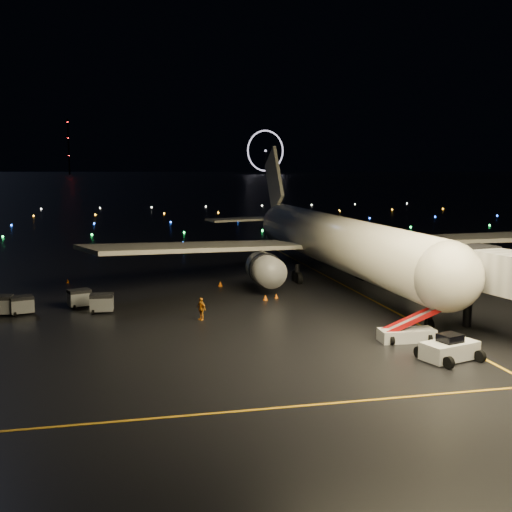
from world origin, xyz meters
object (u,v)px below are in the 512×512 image
(crew_c, at_px, (201,309))
(baggage_cart_2, at_px, (0,305))
(baggage_cart_3, at_px, (22,305))
(belt_loader, at_px, (407,322))
(baggage_cart_0, at_px, (102,303))
(airliner, at_px, (326,211))
(baggage_cart_1, at_px, (79,298))
(pushback_tug, at_px, (450,347))

(crew_c, height_order, baggage_cart_2, crew_c)
(baggage_cart_2, distance_m, baggage_cart_3, 1.75)
(belt_loader, bearing_deg, baggage_cart_0, 149.83)
(baggage_cart_3, bearing_deg, crew_c, -36.17)
(airliner, distance_m, baggage_cart_1, 28.85)
(baggage_cart_3, bearing_deg, baggage_cart_0, -23.40)
(belt_loader, bearing_deg, baggage_cart_1, 147.69)
(airliner, relative_size, baggage_cart_1, 28.08)
(belt_loader, relative_size, baggage_cart_1, 3.10)
(pushback_tug, distance_m, belt_loader, 4.95)
(baggage_cart_1, bearing_deg, pushback_tug, -60.59)
(belt_loader, distance_m, baggage_cart_1, 29.38)
(airliner, relative_size, belt_loader, 9.07)
(baggage_cart_0, bearing_deg, pushback_tug, -36.16)
(baggage_cart_0, bearing_deg, belt_loader, -29.03)
(baggage_cart_0, distance_m, baggage_cart_1, 3.30)
(airliner, distance_m, baggage_cart_3, 33.79)
(pushback_tug, bearing_deg, baggage_cart_2, 130.90)
(baggage_cart_1, xyz_separation_m, baggage_cart_3, (-4.74, -1.77, -0.02))
(pushback_tug, bearing_deg, baggage_cart_0, 123.48)
(baggage_cart_0, relative_size, baggage_cart_1, 1.02)
(belt_loader, distance_m, crew_c, 16.96)
(belt_loader, bearing_deg, baggage_cart_3, 155.06)
(baggage_cart_0, height_order, baggage_cart_1, baggage_cart_0)
(airliner, distance_m, baggage_cart_0, 27.98)
(belt_loader, distance_m, baggage_cart_3, 32.51)
(airliner, xyz_separation_m, baggage_cart_3, (-31.26, -10.81, -6.87))
(crew_c, height_order, baggage_cart_1, crew_c)
(crew_c, bearing_deg, baggage_cart_0, -150.89)
(crew_c, bearing_deg, baggage_cart_2, -139.76)
(belt_loader, height_order, baggage_cart_3, belt_loader)
(pushback_tug, distance_m, baggage_cart_3, 35.62)
(pushback_tug, height_order, crew_c, crew_c)
(crew_c, bearing_deg, airliner, 102.97)
(baggage_cart_0, xyz_separation_m, baggage_cart_3, (-6.76, 0.84, -0.03))
(belt_loader, bearing_deg, pushback_tug, -78.79)
(baggage_cart_0, bearing_deg, baggage_cart_3, 176.75)
(airliner, xyz_separation_m, belt_loader, (-2.47, -25.89, -6.22))
(airliner, relative_size, baggage_cart_2, 26.81)
(crew_c, xyz_separation_m, baggage_cart_2, (-16.64, 5.42, -0.09))
(airliner, relative_size, baggage_cart_0, 27.60)
(baggage_cart_1, bearing_deg, baggage_cart_0, -71.68)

